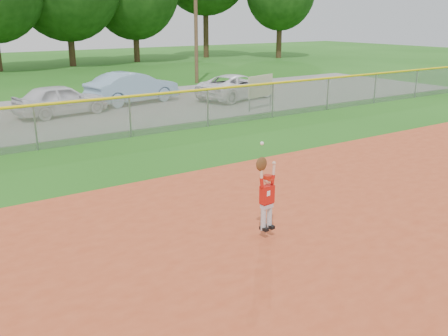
# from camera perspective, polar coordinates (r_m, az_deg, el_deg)

# --- Properties ---
(ground) EXTENTS (120.00, 120.00, 0.00)m
(ground) POSITION_cam_1_polar(r_m,az_deg,el_deg) (10.68, 11.77, -6.92)
(ground) COLOR #205F15
(ground) RESTS_ON ground
(parking_strip) EXTENTS (44.00, 10.00, 0.03)m
(parking_strip) POSITION_cam_1_polar(r_m,az_deg,el_deg) (24.19, -16.33, 6.17)
(parking_strip) COLOR slate
(parking_strip) RESTS_ON ground
(car_white_a) EXTENTS (4.29, 2.27, 1.39)m
(car_white_a) POSITION_cam_1_polar(r_m,az_deg,el_deg) (23.38, -18.13, 7.43)
(car_white_a) COLOR silver
(car_white_a) RESTS_ON parking_strip
(car_blue) EXTENTS (4.99, 2.54, 1.57)m
(car_blue) POSITION_cam_1_polar(r_m,az_deg,el_deg) (25.84, -10.38, 9.03)
(car_blue) COLOR #80A3BF
(car_blue) RESTS_ON parking_strip
(car_white_b) EXTENTS (5.12, 3.34, 1.31)m
(car_white_b) POSITION_cam_1_polar(r_m,az_deg,el_deg) (26.76, 1.48, 9.28)
(car_white_b) COLOR white
(car_white_b) RESTS_ON parking_strip
(sponsor_sign) EXTENTS (1.78, 0.53, 1.63)m
(sponsor_sign) POSITION_cam_1_polar(r_m,az_deg,el_deg) (23.75, 4.19, 9.21)
(sponsor_sign) COLOR gray
(sponsor_sign) RESTS_ON ground
(outfield_fence) EXTENTS (40.06, 0.10, 1.55)m
(outfield_fence) POSITION_cam_1_polar(r_m,az_deg,el_deg) (18.49, -10.71, 6.14)
(outfield_fence) COLOR gray
(outfield_fence) RESTS_ON ground
(power_lines) EXTENTS (19.40, 0.24, 9.00)m
(power_lines) POSITION_cam_1_polar(r_m,az_deg,el_deg) (29.85, -18.96, 16.89)
(power_lines) COLOR #4C3823
(power_lines) RESTS_ON ground
(ballplayer) EXTENTS (0.50, 0.23, 1.81)m
(ballplayer) POSITION_cam_1_polar(r_m,az_deg,el_deg) (9.71, 4.84, -2.92)
(ballplayer) COLOR silver
(ballplayer) RESTS_ON ground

